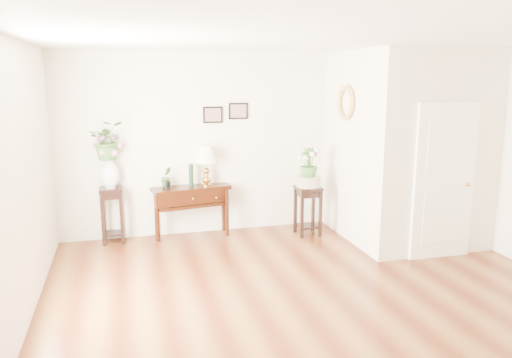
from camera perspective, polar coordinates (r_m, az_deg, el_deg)
name	(u,v)px	position (r m, az deg, el deg)	size (l,w,h in m)	color
floor	(317,298)	(5.77, 6.96, -13.30)	(6.00, 5.50, 0.02)	brown
ceiling	(324,38)	(5.25, 7.74, 15.63)	(6.00, 5.50, 0.02)	white
wall_back	(254,142)	(7.91, -0.28, 4.20)	(6.00, 0.02, 2.80)	silver
wall_left	(12,192)	(5.04, -26.08, -1.31)	(0.02, 5.50, 2.80)	silver
partition	(405,146)	(7.85, 16.64, 3.65)	(1.80, 1.95, 2.80)	silver
door	(444,182)	(7.09, 20.69, -0.30)	(0.90, 0.05, 2.10)	white
art_print_left	(213,115)	(7.71, -4.95, 7.32)	(0.30, 0.02, 0.25)	black
art_print_right	(238,111)	(7.78, -2.04, 7.77)	(0.30, 0.02, 0.25)	black
wall_ornament	(345,103)	(7.45, 10.19, 8.58)	(0.51, 0.51, 0.07)	tan
console_table	(192,211)	(7.74, -7.37, -3.69)	(1.18, 0.39, 0.78)	black
table_lamp	(206,163)	(7.61, -5.71, 1.82)	(0.35, 0.35, 0.62)	#AD7C33
green_vase	(191,176)	(7.61, -7.44, 0.40)	(0.07, 0.07, 0.35)	black
potted_plant	(166,178)	(7.58, -10.22, 0.12)	(0.17, 0.14, 0.30)	#356528
plant_stand_a	(112,215)	(7.67, -16.11, -4.00)	(0.32, 0.32, 0.83)	black
porcelain_vase	(110,173)	(7.53, -16.38, 0.71)	(0.27, 0.27, 0.47)	silver
lily_arrangement	(108,141)	(7.46, -16.58, 4.16)	(0.51, 0.44, 0.56)	#356528
plant_stand_b	(308,211)	(7.79, 5.93, -3.61)	(0.36, 0.36, 0.77)	black
ceramic_bowl	(308,181)	(7.68, 6.00, -0.28)	(0.37, 0.37, 0.17)	#BFB1A2
narcissus	(309,164)	(7.63, 6.05, 1.77)	(0.27, 0.27, 0.48)	#356528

